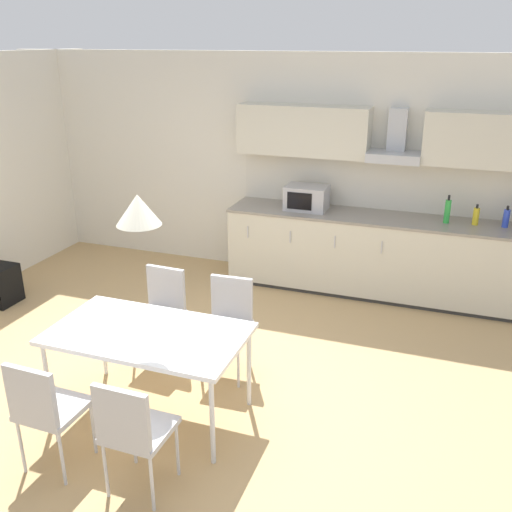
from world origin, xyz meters
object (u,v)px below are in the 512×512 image
Objects in this scene: bottle_green at (447,211)px; bottle_yellow at (476,216)px; chair_far_right at (228,317)px; pendant_lamp at (138,210)px; chair_far_left at (161,305)px; chair_near_right at (132,427)px; bottle_blue at (506,218)px; dining_table at (148,337)px; microwave at (307,198)px; chair_near_left at (44,405)px.

bottle_green is 1.37× the size of bottle_yellow.
pendant_lamp is at bearing -112.34° from chair_far_right.
bottle_green reaches higher than chair_far_left.
chair_near_right is 1.74m from chair_far_left.
pendant_lamp is at bearing 112.53° from chair_near_right.
chair_far_left is at bearing -143.44° from bottle_blue.
dining_table is 0.89m from chair_near_right.
bottle_green reaches higher than chair_far_right.
bottle_blue is at bearing 58.98° from chair_near_right.
chair_far_left reaches higher than dining_table.
bottle_yellow is 0.71× the size of pendant_lamp.
chair_far_right is at bearing -93.33° from microwave.
chair_near_right is at bearing -67.47° from dining_table.
chair_near_left is at bearing -112.71° from pendant_lamp.
bottle_blue reaches higher than chair_far_right.
chair_far_right is (-0.12, -2.13, -0.54)m from microwave.
chair_far_right reaches higher than dining_table.
dining_table is at bearing -127.93° from bottle_yellow.
chair_far_right is 0.66m from chair_far_left.
dining_table is (-2.32, -2.97, -0.34)m from bottle_yellow.
dining_table is at bearing -131.18° from bottle_blue.
bottle_yellow is at bearing 52.07° from dining_table.
bottle_green is at bearing 57.79° from chair_near_left.
chair_far_right is at bearing 67.48° from chair_near_left.
bottle_yellow is at bearing 1.30° from microwave.
chair_far_right is at bearing -132.50° from bottle_yellow.
chair_near_right is at bearing -67.54° from chair_far_left.
microwave reaches higher than chair_near_right.
chair_near_left is 1.61m from chair_far_left.
microwave is 3.86m from chair_near_left.
bottle_green is at bearing -173.56° from bottle_yellow.
microwave reaches higher than dining_table.
bottle_green is 0.36× the size of chair_far_right.
pendant_lamp reaches higher than bottle_blue.
bottle_green reaches higher than microwave.
bottle_blue reaches higher than dining_table.
pendant_lamp is at bearing -67.62° from chair_far_left.
bottle_blue reaches higher than chair_near_left.
pendant_lamp reaches higher than chair_far_right.
microwave is 3.03m from pendant_lamp.
bottle_yellow reaches higher than chair_far_left.
bottle_blue is 0.27× the size of chair_far_left.
chair_near_left is (-2.66, -3.78, -0.50)m from bottle_yellow.
bottle_yellow is at bearing -176.30° from bottle_blue.
microwave is at bearing 81.18° from dining_table.
pendant_lamp is at bearing -131.18° from bottle_blue.
bottle_green reaches higher than bottle_yellow.
bottle_yellow is 0.26× the size of chair_near_right.
microwave reaches higher than chair_near_left.
chair_near_left is (-2.96, -3.80, -0.50)m from bottle_blue.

